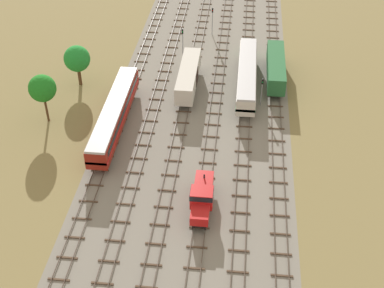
{
  "coord_description": "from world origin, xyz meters",
  "views": [
    {
      "loc": [
        5.98,
        -17.18,
        45.33
      ],
      "look_at": [
        0.0,
        39.61,
        1.5
      ],
      "focal_mm": 49.17,
      "sensor_mm": 36.0,
      "label": 1
    }
  ],
  "objects_px": {
    "diesel_railcar_centre_right_midfar": "(247,75)",
    "signal_post_nearest": "(212,18)",
    "signal_post_near": "(183,38)",
    "freight_boxcar_centre_left_mid": "(188,76)",
    "shunter_loco_centre_nearest": "(202,197)",
    "signal_post_mid": "(262,88)",
    "freight_boxcar_right_far": "(276,67)",
    "passenger_coach_far_left_near": "(115,113)"
  },
  "relations": [
    {
      "from": "signal_post_nearest",
      "to": "freight_boxcar_right_far",
      "type": "bearing_deg",
      "value": -53.79
    },
    {
      "from": "shunter_loco_centre_nearest",
      "to": "passenger_coach_far_left_near",
      "type": "height_order",
      "value": "passenger_coach_far_left_near"
    },
    {
      "from": "freight_boxcar_centre_left_mid",
      "to": "freight_boxcar_right_far",
      "type": "height_order",
      "value": "same"
    },
    {
      "from": "signal_post_near",
      "to": "diesel_railcar_centre_right_midfar",
      "type": "bearing_deg",
      "value": -42.74
    },
    {
      "from": "signal_post_near",
      "to": "signal_post_nearest",
      "type": "bearing_deg",
      "value": 60.81
    },
    {
      "from": "signal_post_near",
      "to": "signal_post_mid",
      "type": "distance_m",
      "value": 21.06
    },
    {
      "from": "passenger_coach_far_left_near",
      "to": "signal_post_nearest",
      "type": "height_order",
      "value": "signal_post_nearest"
    },
    {
      "from": "shunter_loco_centre_nearest",
      "to": "diesel_railcar_centre_right_midfar",
      "type": "height_order",
      "value": "diesel_railcar_centre_right_midfar"
    },
    {
      "from": "passenger_coach_far_left_near",
      "to": "signal_post_mid",
      "type": "bearing_deg",
      "value": 21.82
    },
    {
      "from": "shunter_loco_centre_nearest",
      "to": "freight_boxcar_centre_left_mid",
      "type": "xyz_separation_m",
      "value": [
        -4.7,
        27.6,
        0.44
      ]
    },
    {
      "from": "freight_boxcar_centre_left_mid",
      "to": "signal_post_mid",
      "type": "xyz_separation_m",
      "value": [
        11.76,
        -3.63,
        0.61
      ]
    },
    {
      "from": "freight_boxcar_right_far",
      "to": "signal_post_near",
      "type": "bearing_deg",
      "value": 155.08
    },
    {
      "from": "diesel_railcar_centre_right_midfar",
      "to": "signal_post_nearest",
      "type": "relative_size",
      "value": 3.69
    },
    {
      "from": "shunter_loco_centre_nearest",
      "to": "diesel_railcar_centre_right_midfar",
      "type": "distance_m",
      "value": 29.11
    },
    {
      "from": "passenger_coach_far_left_near",
      "to": "diesel_railcar_centre_right_midfar",
      "type": "bearing_deg",
      "value": 35.08
    },
    {
      "from": "freight_boxcar_centre_left_mid",
      "to": "diesel_railcar_centre_right_midfar",
      "type": "height_order",
      "value": "diesel_railcar_centre_right_midfar"
    },
    {
      "from": "passenger_coach_far_left_near",
      "to": "signal_post_nearest",
      "type": "bearing_deg",
      "value": 70.11
    },
    {
      "from": "diesel_railcar_centre_right_midfar",
      "to": "signal_post_mid",
      "type": "relative_size",
      "value": 4.3
    },
    {
      "from": "diesel_railcar_centre_right_midfar",
      "to": "shunter_loco_centre_nearest",
      "type": "bearing_deg",
      "value": -99.31
    },
    {
      "from": "signal_post_near",
      "to": "freight_boxcar_centre_left_mid",
      "type": "bearing_deg",
      "value": -78.87
    },
    {
      "from": "freight_boxcar_right_far",
      "to": "signal_post_mid",
      "type": "height_order",
      "value": "signal_post_mid"
    },
    {
      "from": "passenger_coach_far_left_near",
      "to": "diesel_railcar_centre_right_midfar",
      "type": "height_order",
      "value": "same"
    },
    {
      "from": "diesel_railcar_centre_right_midfar",
      "to": "signal_post_nearest",
      "type": "distance_m",
      "value": 20.58
    },
    {
      "from": "freight_boxcar_centre_left_mid",
      "to": "signal_post_mid",
      "type": "relative_size",
      "value": 2.93
    },
    {
      "from": "shunter_loco_centre_nearest",
      "to": "passenger_coach_far_left_near",
      "type": "distance_m",
      "value": 20.97
    },
    {
      "from": "passenger_coach_far_left_near",
      "to": "freight_boxcar_right_far",
      "type": "height_order",
      "value": "passenger_coach_far_left_near"
    },
    {
      "from": "signal_post_nearest",
      "to": "signal_post_mid",
      "type": "xyz_separation_m",
      "value": [
        9.42,
        -24.05,
        -0.45
      ]
    },
    {
      "from": "signal_post_near",
      "to": "signal_post_mid",
      "type": "relative_size",
      "value": 1.04
    },
    {
      "from": "signal_post_near",
      "to": "freight_boxcar_right_far",
      "type": "bearing_deg",
      "value": -24.92
    },
    {
      "from": "diesel_railcar_centre_right_midfar",
      "to": "signal_post_mid",
      "type": "bearing_deg",
      "value": -63.61
    },
    {
      "from": "diesel_railcar_centre_right_midfar",
      "to": "freight_boxcar_centre_left_mid",
      "type": "bearing_deg",
      "value": -173.23
    },
    {
      "from": "signal_post_mid",
      "to": "signal_post_nearest",
      "type": "bearing_deg",
      "value": 111.38
    },
    {
      "from": "freight_boxcar_right_far",
      "to": "signal_post_nearest",
      "type": "xyz_separation_m",
      "value": [
        -11.78,
        16.09,
        1.07
      ]
    },
    {
      "from": "shunter_loco_centre_nearest",
      "to": "signal_post_mid",
      "type": "distance_m",
      "value": 25.02
    },
    {
      "from": "passenger_coach_far_left_near",
      "to": "shunter_loco_centre_nearest",
      "type": "bearing_deg",
      "value": -47.65
    },
    {
      "from": "freight_boxcar_right_far",
      "to": "shunter_loco_centre_nearest",
      "type": "bearing_deg",
      "value": -106.44
    },
    {
      "from": "signal_post_nearest",
      "to": "signal_post_near",
      "type": "distance_m",
      "value": 9.66
    },
    {
      "from": "freight_boxcar_right_far",
      "to": "signal_post_mid",
      "type": "bearing_deg",
      "value": -106.51
    },
    {
      "from": "diesel_railcar_centre_right_midfar",
      "to": "freight_boxcar_right_far",
      "type": "height_order",
      "value": "diesel_railcar_centre_right_midfar"
    },
    {
      "from": "passenger_coach_far_left_near",
      "to": "signal_post_mid",
      "type": "xyz_separation_m",
      "value": [
        21.19,
        8.48,
        0.45
      ]
    },
    {
      "from": "shunter_loco_centre_nearest",
      "to": "freight_boxcar_right_far",
      "type": "height_order",
      "value": "freight_boxcar_right_far"
    },
    {
      "from": "freight_boxcar_right_far",
      "to": "freight_boxcar_centre_left_mid",
      "type": "bearing_deg",
      "value": -162.93
    }
  ]
}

